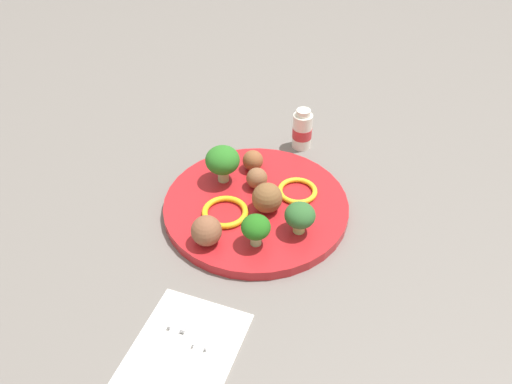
{
  "coord_description": "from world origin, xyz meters",
  "views": [
    {
      "loc": [
        -0.51,
        -0.25,
        0.52
      ],
      "look_at": [
        0.0,
        0.0,
        0.04
      ],
      "focal_mm": 35.39,
      "sensor_mm": 36.0,
      "label": 1
    }
  ],
  "objects": [
    {
      "name": "ground_plane",
      "position": [
        0.0,
        0.0,
        0.0
      ],
      "size": [
        4.0,
        4.0,
        0.0
      ],
      "primitive_type": "plane",
      "color": "slate"
    },
    {
      "name": "plate",
      "position": [
        0.0,
        0.0,
        0.01
      ],
      "size": [
        0.28,
        0.28,
        0.02
      ],
      "primitive_type": "cylinder",
      "color": "red",
      "rests_on": "ground_plane"
    },
    {
      "name": "broccoli_floret_near_rim",
      "position": [
        0.03,
        0.07,
        0.05
      ],
      "size": [
        0.05,
        0.05,
        0.06
      ],
      "color": "#A3BD82",
      "rests_on": "plate"
    },
    {
      "name": "broccoli_floret_mid_left",
      "position": [
        -0.03,
        -0.08,
        0.04
      ],
      "size": [
        0.04,
        0.04,
        0.05
      ],
      "color": "#A9C66F",
      "rests_on": "plate"
    },
    {
      "name": "broccoli_floret_back_right",
      "position": [
        -0.08,
        -0.04,
        0.05
      ],
      "size": [
        0.04,
        0.04,
        0.05
      ],
      "color": "#97C080",
      "rests_on": "plate"
    },
    {
      "name": "meatball_near_rim",
      "position": [
        -0.01,
        -0.02,
        0.04
      ],
      "size": [
        0.05,
        0.05,
        0.05
      ],
      "primitive_type": "sphere",
      "color": "brown",
      "rests_on": "plate"
    },
    {
      "name": "meatball_far_rim",
      "position": [
        0.07,
        0.04,
        0.03
      ],
      "size": [
        0.03,
        0.03,
        0.03
      ],
      "primitive_type": "sphere",
      "color": "brown",
      "rests_on": "plate"
    },
    {
      "name": "meatball_mid_left",
      "position": [
        -0.1,
        0.03,
        0.04
      ],
      "size": [
        0.04,
        0.04,
        0.04
      ],
      "primitive_type": "sphere",
      "color": "brown",
      "rests_on": "plate"
    },
    {
      "name": "meatball_back_right",
      "position": [
        0.03,
        0.01,
        0.03
      ],
      "size": [
        0.03,
        0.03,
        0.03
      ],
      "primitive_type": "sphere",
      "color": "brown",
      "rests_on": "plate"
    },
    {
      "name": "pepper_ring_mid_left",
      "position": [
        -0.04,
        0.03,
        0.02
      ],
      "size": [
        0.09,
        0.09,
        0.01
      ],
      "primitive_type": "torus",
      "rotation": [
        0.0,
        0.0,
        5.88
      ],
      "color": "yellow",
      "rests_on": "plate"
    },
    {
      "name": "pepper_ring_mid_right",
      "position": [
        0.05,
        -0.05,
        0.02
      ],
      "size": [
        0.08,
        0.08,
        0.01
      ],
      "primitive_type": "torus",
      "rotation": [
        0.0,
        0.0,
        1.9
      ],
      "color": "yellow",
      "rests_on": "plate"
    },
    {
      "name": "napkin",
      "position": [
        -0.27,
        -0.03,
        0.0
      ],
      "size": [
        0.18,
        0.14,
        0.01
      ],
      "primitive_type": "cube",
      "rotation": [
        0.0,
        0.0,
        0.1
      ],
      "color": "white",
      "rests_on": "ground_plane"
    },
    {
      "name": "fork",
      "position": [
        -0.26,
        -0.01,
        0.01
      ],
      "size": [
        0.12,
        0.03,
        0.01
      ],
      "color": "silver",
      "rests_on": "napkin"
    },
    {
      "name": "knife",
      "position": [
        -0.26,
        -0.05,
        0.01
      ],
      "size": [
        0.15,
        0.04,
        0.01
      ],
      "color": "silver",
      "rests_on": "napkin"
    },
    {
      "name": "yogurt_bottle",
      "position": [
        0.19,
        0.0,
        0.03
      ],
      "size": [
        0.03,
        0.03,
        0.07
      ],
      "color": "white",
      "rests_on": "ground_plane"
    }
  ]
}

